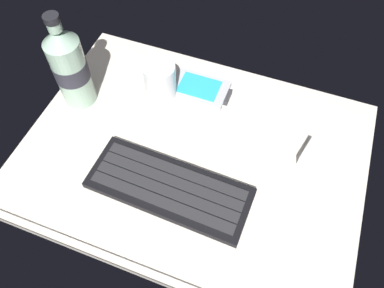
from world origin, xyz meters
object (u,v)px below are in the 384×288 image
object	(u,v)px
water_bottle	(70,67)
charger_block	(322,159)
keyboard	(169,188)
juice_cup	(160,83)
handheld_device	(200,89)

from	to	relation	value
water_bottle	charger_block	distance (cm)	50.41
keyboard	charger_block	distance (cm)	28.62
juice_cup	charger_block	distance (cm)	34.61
juice_cup	water_bottle	xyz separation A→B (cm)	(-15.56, -6.50, 5.10)
juice_cup	water_bottle	size ratio (longest dim) A/B	0.41
water_bottle	juice_cup	bearing A→B (deg)	22.66
juice_cup	keyboard	bearing A→B (deg)	-63.17
charger_block	keyboard	bearing A→B (deg)	-147.80
keyboard	handheld_device	size ratio (longest dim) A/B	2.29
juice_cup	water_bottle	distance (cm)	17.62
keyboard	handheld_device	distance (cm)	23.90
keyboard	juice_cup	bearing A→B (deg)	116.83
handheld_device	juice_cup	bearing A→B (deg)	-150.92
keyboard	juice_cup	distance (cm)	22.36
keyboard	charger_block	bearing A→B (deg)	32.20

